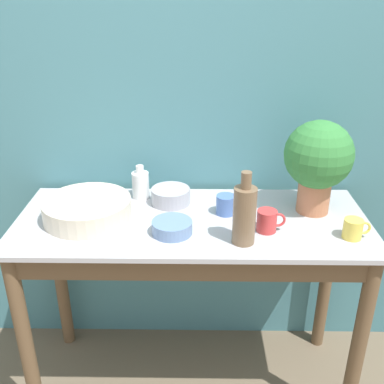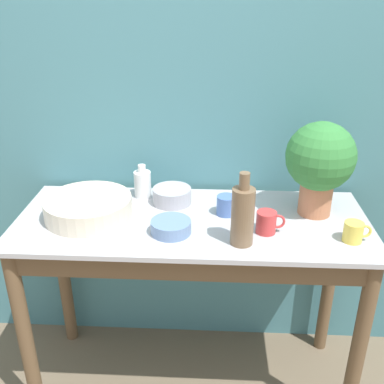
% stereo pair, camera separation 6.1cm
% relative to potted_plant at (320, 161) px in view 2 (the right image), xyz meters
% --- Properties ---
extents(wall_back, '(6.00, 0.05, 2.40)m').
position_rel_potted_plant_xyz_m(wall_back, '(-0.50, 0.27, 0.10)').
color(wall_back, teal).
rests_on(wall_back, ground_plane).
extents(counter_table, '(1.42, 0.58, 0.87)m').
position_rel_potted_plant_xyz_m(counter_table, '(-0.50, -0.10, -0.41)').
color(counter_table, brown).
rests_on(counter_table, ground_plane).
extents(potted_plant, '(0.27, 0.27, 0.39)m').
position_rel_potted_plant_xyz_m(potted_plant, '(0.00, 0.00, 0.00)').
color(potted_plant, '#B7704C').
rests_on(potted_plant, counter_table).
extents(bowl_wash_large, '(0.35, 0.35, 0.08)m').
position_rel_potted_plant_xyz_m(bowl_wash_large, '(-0.92, -0.08, -0.19)').
color(bowl_wash_large, beige).
rests_on(bowl_wash_large, counter_table).
extents(bottle_tall, '(0.08, 0.08, 0.28)m').
position_rel_potted_plant_xyz_m(bottle_tall, '(-0.31, -0.25, -0.11)').
color(bottle_tall, brown).
rests_on(bottle_tall, counter_table).
extents(bottle_short, '(0.07, 0.07, 0.15)m').
position_rel_potted_plant_xyz_m(bottle_short, '(-0.73, 0.12, -0.17)').
color(bottle_short, white).
rests_on(bottle_short, counter_table).
extents(mug_red, '(0.11, 0.08, 0.09)m').
position_rel_potted_plant_xyz_m(mug_red, '(-0.21, -0.17, -0.19)').
color(mug_red, '#C63838').
rests_on(mug_red, counter_table).
extents(mug_blue, '(0.11, 0.08, 0.08)m').
position_rel_potted_plant_xyz_m(mug_blue, '(-0.36, -0.03, -0.19)').
color(mug_blue, '#4C70B7').
rests_on(mug_blue, counter_table).
extents(mug_yellow, '(0.10, 0.07, 0.08)m').
position_rel_potted_plant_xyz_m(mug_yellow, '(0.10, -0.22, -0.19)').
color(mug_yellow, '#E5CC4C').
rests_on(mug_yellow, counter_table).
extents(bowl_small_blue, '(0.15, 0.15, 0.05)m').
position_rel_potted_plant_xyz_m(bowl_small_blue, '(-0.57, -0.19, -0.21)').
color(bowl_small_blue, '#6684B2').
rests_on(bowl_small_blue, counter_table).
extents(bowl_small_steel, '(0.17, 0.17, 0.07)m').
position_rel_potted_plant_xyz_m(bowl_small_steel, '(-0.59, 0.06, -0.20)').
color(bowl_small_steel, '#A8A8B2').
rests_on(bowl_small_steel, counter_table).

